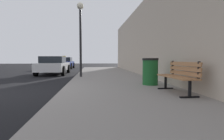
% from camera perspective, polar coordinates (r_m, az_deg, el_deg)
% --- Properties ---
extents(sidewalk, '(4.00, 32.00, 0.15)m').
position_cam_1_polar(sidewalk, '(6.21, 3.81, -6.19)').
color(sidewalk, gray).
rests_on(sidewalk, ground_plane).
extents(building_wall, '(0.70, 32.00, 4.41)m').
position_cam_1_polar(building_wall, '(6.93, 22.57, 12.24)').
color(building_wall, '#BCAD99').
rests_on(building_wall, ground_plane).
extents(bench, '(0.57, 1.67, 0.89)m').
position_cam_1_polar(bench, '(5.70, 19.27, -1.29)').
color(bench, '#9E6B42').
rests_on(bench, sidewalk).
extents(trash_bin, '(0.58, 0.58, 0.98)m').
position_cam_1_polar(trash_bin, '(7.19, 11.22, -0.40)').
color(trash_bin, '#195926').
rests_on(trash_bin, sidewalk).
extents(street_lamp, '(0.36, 0.36, 3.89)m').
position_cam_1_polar(street_lamp, '(10.53, -9.31, 12.85)').
color(street_lamp, black).
rests_on(street_lamp, sidewalk).
extents(car_white, '(1.94, 4.29, 1.27)m').
position_cam_1_polar(car_white, '(14.34, -16.85, 1.36)').
color(car_white, white).
rests_on(car_white, ground_plane).
extents(car_blue, '(1.99, 4.39, 1.43)m').
position_cam_1_polar(car_blue, '(22.50, -13.87, 2.07)').
color(car_blue, '#233899').
rests_on(car_blue, ground_plane).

